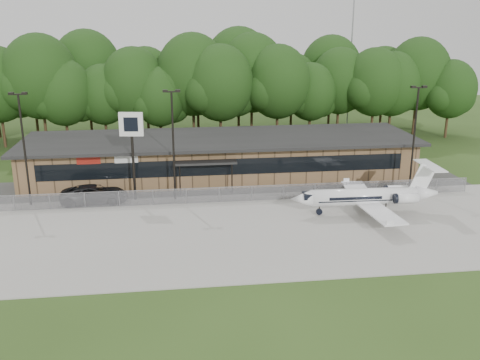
{
  "coord_description": "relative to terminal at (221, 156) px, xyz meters",
  "views": [
    {
      "loc": [
        -5.09,
        -31.24,
        16.21
      ],
      "look_at": [
        0.53,
        12.0,
        3.04
      ],
      "focal_mm": 40.0,
      "sensor_mm": 36.0,
      "label": 1
    }
  ],
  "objects": [
    {
      "name": "parking_lot",
      "position": [
        0.0,
        -4.44,
        -2.15
      ],
      "size": [
        50.0,
        9.0,
        0.06
      ],
      "primitive_type": "cube",
      "color": "#383835",
      "rests_on": "ground"
    },
    {
      "name": "light_pole_mid",
      "position": [
        -5.0,
        -7.44,
        3.8
      ],
      "size": [
        1.55,
        0.3,
        10.23
      ],
      "color": "black",
      "rests_on": "ground"
    },
    {
      "name": "light_pole_left",
      "position": [
        -18.0,
        -7.44,
        3.8
      ],
      "size": [
        1.55,
        0.3,
        10.23
      ],
      "color": "black",
      "rests_on": "ground"
    },
    {
      "name": "business_jet",
      "position": [
        11.47,
        -13.59,
        -0.61
      ],
      "size": [
        12.99,
        11.54,
        4.38
      ],
      "rotation": [
        0.0,
        0.0,
        -0.03
      ],
      "color": "white",
      "rests_on": "ground"
    },
    {
      "name": "suv",
      "position": [
        -12.35,
        -7.45,
        -1.34
      ],
      "size": [
        6.06,
        2.93,
        1.66
      ],
      "primitive_type": "imported",
      "rotation": [
        0.0,
        0.0,
        1.6
      ],
      "color": "#29292B",
      "rests_on": "ground"
    },
    {
      "name": "ground",
      "position": [
        0.0,
        -23.94,
        -2.18
      ],
      "size": [
        160.0,
        160.0,
        0.0
      ],
      "primitive_type": "plane",
      "color": "#2C4518",
      "rests_on": "ground"
    },
    {
      "name": "treeline",
      "position": [
        0.0,
        18.06,
        5.32
      ],
      "size": [
        72.0,
        12.0,
        15.0
      ],
      "primitive_type": null,
      "color": "#1C3611",
      "rests_on": "ground"
    },
    {
      "name": "terminal",
      "position": [
        0.0,
        0.0,
        0.0
      ],
      "size": [
        41.0,
        11.65,
        4.3
      ],
      "color": "brown",
      "rests_on": "ground"
    },
    {
      "name": "light_pole_right",
      "position": [
        18.0,
        -7.44,
        3.8
      ],
      "size": [
        1.55,
        0.3,
        10.23
      ],
      "color": "black",
      "rests_on": "ground"
    },
    {
      "name": "radio_mast",
      "position": [
        22.0,
        24.06,
        10.32
      ],
      "size": [
        0.2,
        0.2,
        25.0
      ],
      "primitive_type": "cylinder",
      "color": "gray",
      "rests_on": "ground"
    },
    {
      "name": "apron",
      "position": [
        0.0,
        -15.94,
        -2.14
      ],
      "size": [
        64.0,
        18.0,
        0.08
      ],
      "primitive_type": "cube",
      "color": "#9E9B93",
      "rests_on": "ground"
    },
    {
      "name": "pole_sign",
      "position": [
        -8.69,
        -7.14,
        4.14
      ],
      "size": [
        2.18,
        0.55,
        8.26
      ],
      "rotation": [
        0.0,
        0.0,
        -0.14
      ],
      "color": "black",
      "rests_on": "ground"
    },
    {
      "name": "fence",
      "position": [
        0.0,
        -8.94,
        -1.4
      ],
      "size": [
        46.0,
        0.04,
        1.52
      ],
      "color": "gray",
      "rests_on": "ground"
    }
  ]
}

